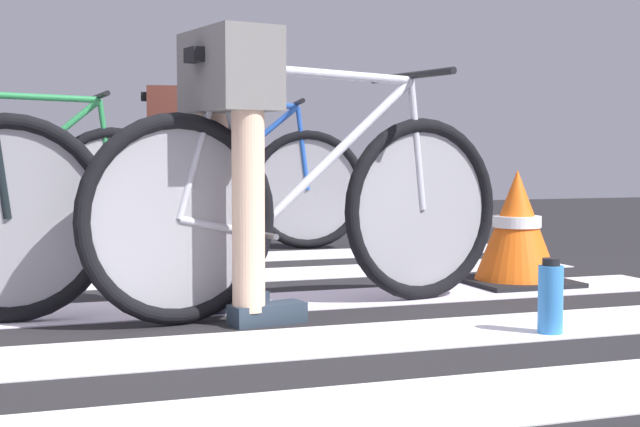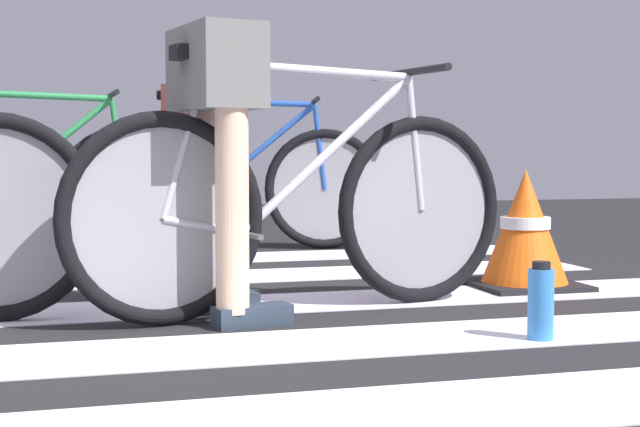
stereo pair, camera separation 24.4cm
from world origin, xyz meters
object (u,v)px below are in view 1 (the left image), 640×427
object	(u,v)px
bicycle_1_of_4	(309,206)
bicycle_4_of_4	(222,186)
water_bottle	(551,298)
traffic_cone	(517,230)
cyclist_1_of_4	(231,133)
bicycle_3_of_4	(11,191)
cyclist_4_of_4	(169,146)

from	to	relation	value
bicycle_1_of_4	bicycle_4_of_4	size ratio (longest dim) A/B	1.00
water_bottle	traffic_cone	xyz separation A→B (m)	(0.48, 1.00, 0.12)
cyclist_1_of_4	bicycle_3_of_4	size ratio (longest dim) A/B	0.58
bicycle_1_of_4	water_bottle	world-z (taller)	bicycle_1_of_4
bicycle_1_of_4	cyclist_4_of_4	world-z (taller)	cyclist_4_of_4
cyclist_4_of_4	traffic_cone	size ratio (longest dim) A/B	1.90
water_bottle	traffic_cone	distance (m)	1.12
cyclist_1_of_4	water_bottle	world-z (taller)	cyclist_1_of_4
bicycle_4_of_4	cyclist_4_of_4	bearing A→B (deg)	-180.00
bicycle_3_of_4	water_bottle	distance (m)	2.92
bicycle_3_of_4	bicycle_4_of_4	distance (m)	1.26
bicycle_1_of_4	bicycle_3_of_4	bearing A→B (deg)	108.22
cyclist_4_of_4	traffic_cone	world-z (taller)	cyclist_4_of_4
bicycle_4_of_4	cyclist_1_of_4	bearing A→B (deg)	-91.01
cyclist_4_of_4	bicycle_1_of_4	bearing A→B (deg)	-75.55
bicycle_1_of_4	water_bottle	xyz separation A→B (m)	(0.60, -0.65, -0.27)
bicycle_4_of_4	bicycle_3_of_4	bearing A→B (deg)	-150.43
cyclist_1_of_4	bicycle_4_of_4	world-z (taller)	cyclist_1_of_4
bicycle_1_of_4	bicycle_4_of_4	distance (m)	2.18
cyclist_4_of_4	bicycle_4_of_4	bearing A→B (deg)	0.00
water_bottle	cyclist_4_of_4	bearing A→B (deg)	104.33
bicycle_3_of_4	water_bottle	world-z (taller)	bicycle_3_of_4
cyclist_1_of_4	bicycle_3_of_4	xyz separation A→B (m)	(-0.72, 1.83, -0.26)
bicycle_1_of_4	cyclist_1_of_4	world-z (taller)	cyclist_1_of_4
bicycle_4_of_4	cyclist_4_of_4	distance (m)	0.39
cyclist_1_of_4	traffic_cone	bearing A→B (deg)	4.82
cyclist_1_of_4	water_bottle	bearing A→B (deg)	-44.96
bicycle_1_of_4	bicycle_3_of_4	size ratio (longest dim) A/B	0.98
bicycle_1_of_4	cyclist_4_of_4	distance (m)	2.24
bicycle_4_of_4	cyclist_4_of_4	world-z (taller)	cyclist_4_of_4
bicycle_1_of_4	water_bottle	bearing A→B (deg)	-59.34
bicycle_3_of_4	water_bottle	size ratio (longest dim) A/B	7.09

